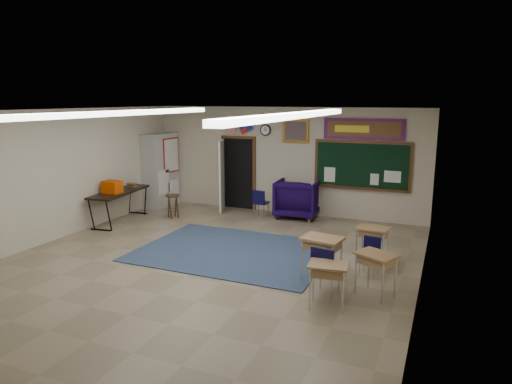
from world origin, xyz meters
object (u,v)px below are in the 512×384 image
at_px(wooden_stool, 173,206).
at_px(folding_table, 120,205).
at_px(student_desk_front_right, 372,243).
at_px(wingback_armchair, 298,198).
at_px(student_desk_front_left, 322,257).

bearing_deg(wooden_stool, folding_table, -140.20).
distance_m(student_desk_front_right, folding_table, 6.71).
xyz_separation_m(wingback_armchair, student_desk_front_right, (2.49, -2.90, -0.11)).
xyz_separation_m(folding_table, wooden_stool, (1.07, 0.89, -0.12)).
bearing_deg(folding_table, student_desk_front_right, -12.14).
bearing_deg(folding_table, wingback_armchair, 21.80).
height_order(folding_table, wooden_stool, folding_table).
bearing_deg(folding_table, wooden_stool, 32.53).
relative_size(wingback_armchair, wooden_stool, 1.79).
bearing_deg(wooden_stool, student_desk_front_right, -14.62).
xyz_separation_m(student_desk_front_right, wooden_stool, (-5.61, 1.46, -0.08)).
height_order(student_desk_front_right, wooden_stool, student_desk_front_right).
bearing_deg(student_desk_front_left, folding_table, 171.90).
xyz_separation_m(student_desk_front_right, folding_table, (-6.68, 0.57, 0.04)).
relative_size(folding_table, wooden_stool, 3.23).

